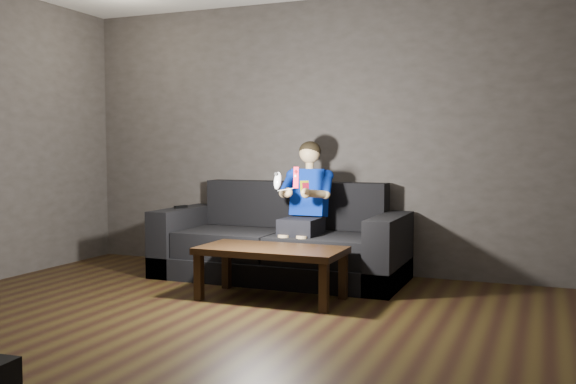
% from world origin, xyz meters
% --- Properties ---
extents(floor, '(5.00, 5.00, 0.00)m').
position_xyz_m(floor, '(0.00, 0.00, 0.00)').
color(floor, black).
rests_on(floor, ground).
extents(back_wall, '(5.00, 0.04, 2.70)m').
position_xyz_m(back_wall, '(0.00, 2.50, 1.35)').
color(back_wall, '#36322F').
rests_on(back_wall, ground).
extents(sofa, '(2.33, 1.00, 0.90)m').
position_xyz_m(sofa, '(-0.10, 1.99, 0.29)').
color(sofa, black).
rests_on(sofa, floor).
extents(child, '(0.49, 0.60, 1.20)m').
position_xyz_m(child, '(0.17, 1.93, 0.77)').
color(child, black).
rests_on(child, sofa).
extents(wii_remote_red, '(0.06, 0.08, 0.19)m').
position_xyz_m(wii_remote_red, '(0.26, 1.46, 0.98)').
color(wii_remote_red, red).
rests_on(wii_remote_red, child).
extents(nunchuk_white, '(0.07, 0.10, 0.17)m').
position_xyz_m(nunchuk_white, '(0.09, 1.47, 0.95)').
color(nunchuk_white, silver).
rests_on(nunchuk_white, child).
extents(wii_remote_black, '(0.08, 0.15, 0.03)m').
position_xyz_m(wii_remote_black, '(-1.14, 1.90, 0.65)').
color(wii_remote_black, black).
rests_on(wii_remote_black, sofa).
extents(coffee_table, '(1.18, 0.59, 0.43)m').
position_xyz_m(coffee_table, '(0.17, 1.14, 0.37)').
color(coffee_table, black).
rests_on(coffee_table, floor).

